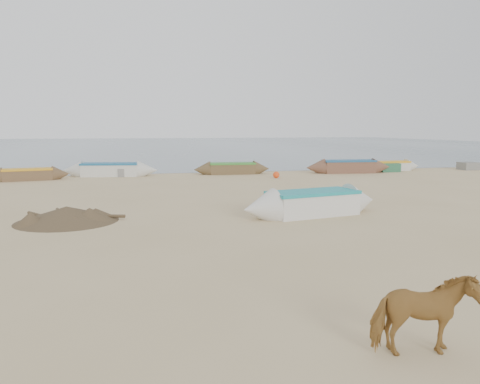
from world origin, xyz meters
name	(u,v)px	position (x,y,z in m)	size (l,w,h in m)	color
ground	(271,245)	(0.00, 0.00, 0.00)	(140.00, 140.00, 0.00)	tan
sea	(153,145)	(0.00, 82.00, 0.01)	(160.00, 160.00, 0.00)	slate
cow_adult	(423,315)	(0.31, -6.73, 0.62)	(0.67, 1.48, 1.25)	olive
calf_front	(312,196)	(3.68, 6.27, 0.42)	(0.68, 0.76, 0.84)	#5D2D1D
near_canoe	(313,203)	(2.89, 4.15, 0.47)	(5.84, 1.44, 0.94)	silver
debris_pile	(67,214)	(-6.14, 4.89, 0.27)	(3.60, 3.60, 0.55)	brown
waterline_canoes	(241,168)	(3.76, 20.44, 0.43)	(50.63, 3.68, 0.96)	beige
beach_clutter	(257,170)	(4.82, 19.75, 0.30)	(44.97, 4.21, 0.64)	#32704B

